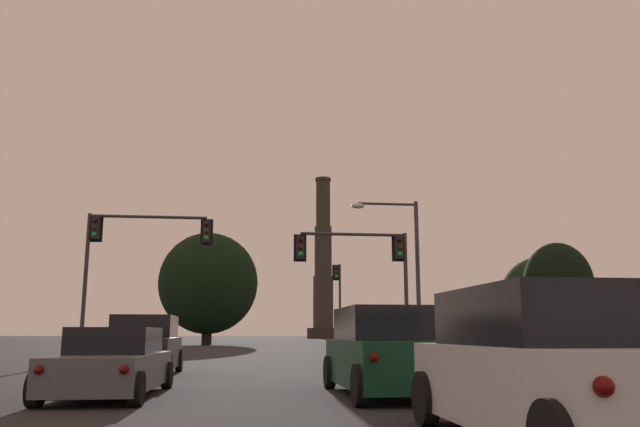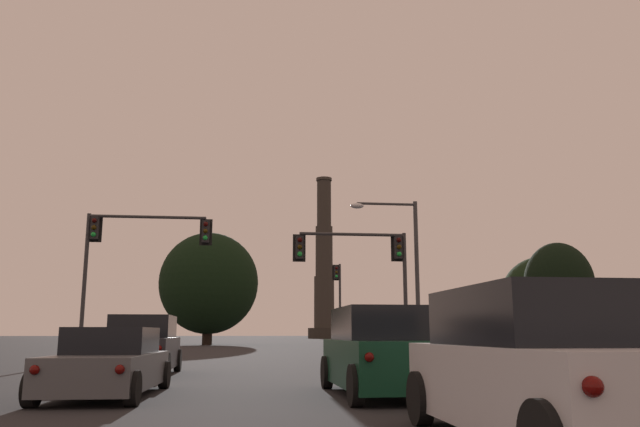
{
  "view_description": "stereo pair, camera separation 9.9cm",
  "coord_description": "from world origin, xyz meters",
  "views": [
    {
      "loc": [
        -0.13,
        -0.94,
        1.31
      ],
      "look_at": [
        5.34,
        45.66,
        10.32
      ],
      "focal_mm": 35.0,
      "sensor_mm": 36.0,
      "label": 1
    },
    {
      "loc": [
        -0.04,
        -0.95,
        1.31
      ],
      "look_at": [
        5.34,
        45.66,
        10.32
      ],
      "focal_mm": 35.0,
      "sensor_mm": 36.0,
      "label": 2
    }
  ],
  "objects": [
    {
      "name": "street_lamp",
      "position": [
        7.29,
        27.55,
        4.69
      ],
      "size": [
        3.24,
        0.36,
        7.5
      ],
      "color": "#38383A",
      "rests_on": "ground_plane"
    },
    {
      "name": "traffic_light_overhead_right",
      "position": [
        5.35,
        26.77,
        4.46
      ],
      "size": [
        5.31,
        0.5,
        5.83
      ],
      "color": "#2D2D30",
      "rests_on": "ground_plane"
    },
    {
      "name": "smokestack",
      "position": [
        18.48,
        150.78,
        15.59
      ],
      "size": [
        7.84,
        7.84,
        39.75
      ],
      "color": "#2B2722",
      "rests_on": "ground_plane"
    },
    {
      "name": "traffic_light_overhead_left",
      "position": [
        -5.56,
        28.22,
        5.13
      ],
      "size": [
        5.8,
        0.5,
        6.71
      ],
      "color": "#2D2D30",
      "rests_on": "ground_plane"
    },
    {
      "name": "treeline_far_left",
      "position": [
        40.97,
        82.09,
        6.45
      ],
      "size": [
        11.65,
        10.48,
        11.87
      ],
      "color": "black",
      "rests_on": "ground_plane"
    },
    {
      "name": "sedan_left_lane_second",
      "position": [
        -2.9,
        12.99,
        0.67
      ],
      "size": [
        2.07,
        4.74,
        1.43
      ],
      "rotation": [
        0.0,
        0.0,
        -0.02
      ],
      "color": "#4C4F54",
      "rests_on": "ground_plane"
    },
    {
      "name": "traffic_light_far_right",
      "position": [
        7.07,
        47.99,
        4.37
      ],
      "size": [
        0.78,
        0.5,
        6.71
      ],
      "color": "#2D2D30",
      "rests_on": "ground_plane"
    },
    {
      "name": "suv_right_lane_third",
      "position": [
        3.44,
        6.3,
        0.9
      ],
      "size": [
        2.14,
        4.92,
        1.86
      ],
      "rotation": [
        0.0,
        0.0,
        0.01
      ],
      "color": "silver",
      "rests_on": "ground_plane"
    },
    {
      "name": "treeline_left_mid",
      "position": [
        -4.46,
        71.23,
        6.91
      ],
      "size": [
        11.18,
        10.06,
        12.67
      ],
      "color": "black",
      "rests_on": "ground_plane"
    },
    {
      "name": "treeline_far_right",
      "position": [
        37.82,
        71.65,
        7.11
      ],
      "size": [
        8.44,
        7.6,
        12.3
      ],
      "color": "black",
      "rests_on": "ground_plane"
    },
    {
      "name": "suv_right_lane_second",
      "position": [
        2.86,
        12.49,
        0.9
      ],
      "size": [
        2.14,
        4.92,
        1.86
      ],
      "rotation": [
        0.0,
        0.0,
        0.01
      ],
      "color": "#0F3823",
      "rests_on": "ground_plane"
    },
    {
      "name": "suv_left_lane_front",
      "position": [
        -3.3,
        19.72,
        0.9
      ],
      "size": [
        2.19,
        4.94,
        1.86
      ],
      "rotation": [
        0.0,
        0.0,
        0.02
      ],
      "color": "#232328",
      "rests_on": "ground_plane"
    }
  ]
}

